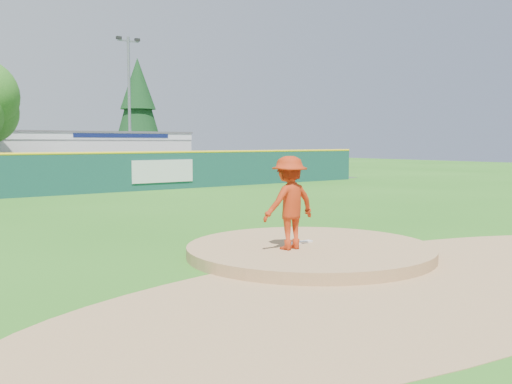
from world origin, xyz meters
TOP-DOWN VIEW (x-y plane):
  - ground at (0.00, 0.00)m, footprint 120.00×120.00m
  - pitchers_mound at (0.00, 0.00)m, footprint 5.50×5.50m
  - pitching_rubber at (0.00, 0.30)m, footprint 0.60×0.15m
  - infield_dirt_arc at (0.00, -3.00)m, footprint 15.40×15.40m
  - parking_lot at (0.00, 27.00)m, footprint 44.00×16.00m
  - pitcher at (-0.68, -0.08)m, footprint 1.29×0.74m
  - van at (2.27, 25.89)m, footprint 5.35×2.78m
  - pool_building_grp at (6.00, 31.99)m, footprint 15.20×8.20m
  - fence_banners at (-1.09, 17.92)m, footprint 17.37×0.04m
  - outfield_fence at (0.00, 18.00)m, footprint 40.00×0.14m
  - conifer_tree at (13.00, 36.00)m, footprint 4.40×4.40m
  - light_pole_right at (9.00, 29.00)m, footprint 1.75×0.25m

SIDE VIEW (x-z plane):
  - ground at x=0.00m, z-range 0.00..0.00m
  - pitchers_mound at x=0.00m, z-range -0.25..0.25m
  - infield_dirt_arc at x=0.00m, z-range 0.00..0.01m
  - parking_lot at x=0.00m, z-range 0.00..0.02m
  - pitching_rubber at x=0.00m, z-range 0.25..0.29m
  - van at x=2.27m, z-range 0.02..1.46m
  - fence_banners at x=-1.09m, z-range 0.40..1.60m
  - outfield_fence at x=0.00m, z-range 0.05..2.12m
  - pitcher at x=-0.68m, z-range 0.25..2.25m
  - pool_building_grp at x=6.00m, z-range 0.01..3.32m
  - conifer_tree at x=13.00m, z-range 0.79..10.29m
  - light_pole_right at x=9.00m, z-range 0.54..10.54m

